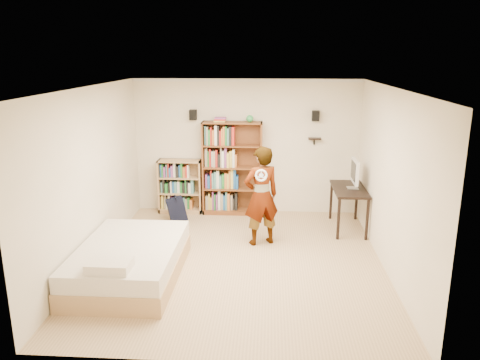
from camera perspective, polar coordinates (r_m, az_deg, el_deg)
The scene contains 14 objects.
ground at distance 7.47m, azimuth -0.27°, elevation -9.93°, with size 4.50×5.00×0.01m, color tan.
room_shell at distance 6.91m, azimuth -0.29°, elevation 3.42°, with size 4.52×5.02×2.71m.
crown_molding at distance 6.79m, azimuth -0.30°, elevation 10.95°, with size 4.50×5.00×0.06m.
speaker_left at distance 9.35m, azimuth -5.74°, elevation 7.90°, with size 0.14×0.12×0.20m, color black.
speaker_right at distance 9.27m, azimuth 9.20°, elevation 7.72°, with size 0.14×0.12×0.20m, color black.
wall_shelf at distance 9.34m, azimuth 9.08°, elevation 4.99°, with size 0.25×0.16×0.03m, color black.
tall_bookshelf at distance 9.38m, azimuth -0.95°, elevation 1.40°, with size 1.19×0.35×1.88m, color brown, non-canonical shape.
low_bookshelf at distance 9.63m, azimuth -7.29°, elevation -0.77°, with size 0.87×0.33×1.09m, color tan, non-canonical shape.
computer_desk at distance 8.90m, azimuth 13.04°, elevation -3.40°, with size 0.58×1.16×0.79m, color black, non-canonical shape.
imac at distance 8.70m, azimuth 13.66°, elevation 0.71°, with size 0.11×0.54×0.54m, color silver, non-canonical shape.
daybed at distance 7.04m, azimuth -13.31°, elevation -9.15°, with size 1.41×2.16×0.64m, color white, non-canonical shape.
person at distance 7.87m, azimuth 2.61°, elevation -1.96°, with size 0.62×0.41×1.70m, color black.
wii_wheel at distance 7.45m, azimuth 2.60°, elevation 0.55°, with size 0.20×0.20×0.03m, color silver.
navy_bag at distance 9.18m, azimuth -7.73°, elevation -3.54°, with size 0.36×0.24×0.49m, color black, non-canonical shape.
Camera 1 is at (0.47, -6.75, 3.17)m, focal length 35.00 mm.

